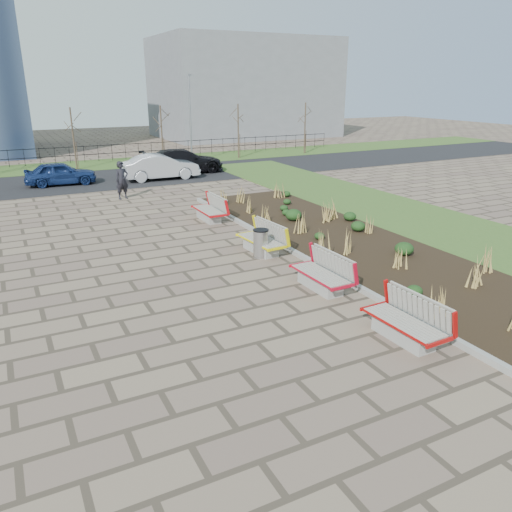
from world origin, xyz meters
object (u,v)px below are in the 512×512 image
bench_a (404,320)px  bench_c (261,238)px  car_blue (60,173)px  lamp_east (190,120)px  pedestrian (122,180)px  car_black (183,161)px  bench_b (320,272)px  litter_bin (261,244)px  car_silver (161,167)px  bench_d (208,209)px

bench_a → bench_c: bearing=88.1°
car_blue → lamp_east: bearing=-60.6°
pedestrian → lamp_east: 12.40m
car_black → bench_a: bearing=175.1°
bench_c → pedestrian: pedestrian is taller
bench_b → pedestrian: 14.40m
bench_c → pedestrian: 10.83m
bench_b → litter_bin: 3.20m
bench_c → litter_bin: size_ratio=2.25×
bench_a → car_silver: 21.86m
bench_b → litter_bin: bench_b is taller
pedestrian → litter_bin: bearing=-92.2°
car_black → litter_bin: bearing=171.7°
bench_b → car_blue: car_blue is taller
bench_b → bench_c: 3.63m
lamp_east → bench_c: bearing=-103.8°
pedestrian → car_blue: 5.68m
bench_c → car_silver: (1.00, 14.87, 0.27)m
bench_b → car_silver: car_silver is taller
bench_d → car_silver: (1.00, 10.11, 0.27)m
car_blue → car_silver: 5.66m
bench_a → car_black: bearing=81.0°
bench_b → litter_bin: bearing=92.6°
car_silver → lamp_east: lamp_east is taller
litter_bin → car_blue: car_blue is taller
litter_bin → car_blue: bearing=105.1°
pedestrian → car_blue: pedestrian is taller
bench_b → bench_a: bearing=-91.3°
car_black → lamp_east: 5.05m
litter_bin → car_silver: car_silver is taller
bench_d → litter_bin: 5.20m
litter_bin → pedestrian: (-2.05, 11.02, 0.48)m
bench_d → car_blue: bearing=112.3°
bench_a → bench_c: size_ratio=1.00×
bench_c → car_black: car_black is taller
pedestrian → bench_b: bearing=-93.6°
car_blue → bench_c: bearing=-160.2°
bench_a → bench_b: same height
car_blue → car_silver: car_silver is taller
bench_d → car_silver: bearing=84.0°
bench_b → car_silver: size_ratio=0.46×
car_silver → car_black: car_black is taller
bench_a → car_blue: (-4.59, 22.72, 0.18)m
bench_a → car_blue: size_ratio=0.55×
litter_bin → car_silver: 15.36m
bench_b → lamp_east: lamp_east is taller
bench_b → litter_bin: size_ratio=2.25×
car_silver → litter_bin: bearing=177.3°
lamp_east → car_blue: bearing=-154.1°
bench_b → car_black: size_ratio=0.40×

